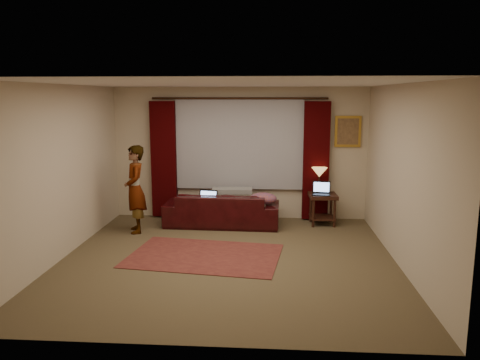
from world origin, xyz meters
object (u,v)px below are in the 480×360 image
end_table (322,209)px  tiffany_lamp (319,180)px  person (135,189)px  sofa (222,203)px  laptop_sofa (206,198)px  laptop_table (321,189)px

end_table → tiffany_lamp: (-0.06, 0.15, 0.54)m
end_table → person: person is taller
sofa → laptop_sofa: bearing=35.6°
laptop_sofa → end_table: laptop_sofa is taller
sofa → end_table: size_ratio=3.61×
laptop_sofa → laptop_table: laptop_table is taller
sofa → person: 1.64m
sofa → end_table: 1.92m
laptop_sofa → person: person is taller
laptop_sofa → sofa: bearing=44.4°
laptop_sofa → end_table: 2.23m
laptop_sofa → person: (-1.22, -0.37, 0.23)m
sofa → laptop_table: sofa is taller
tiffany_lamp → sofa: bearing=-169.7°
laptop_sofa → person: size_ratio=0.24×
end_table → person: 3.52m
laptop_table → person: 3.42m
person → sofa: bearing=89.3°
laptop_table → end_table: bearing=69.3°
end_table → laptop_sofa: bearing=-170.4°
laptop_sofa → laptop_table: (2.14, 0.29, 0.16)m
end_table → laptop_table: 0.43m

